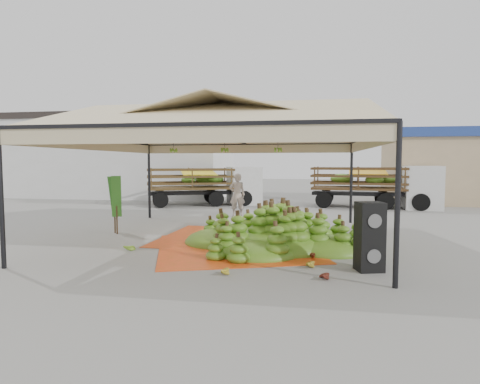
% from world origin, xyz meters
% --- Properties ---
extents(ground, '(90.00, 90.00, 0.00)m').
position_xyz_m(ground, '(0.00, 0.00, 0.00)').
color(ground, slate).
rests_on(ground, ground).
extents(canopy_tent, '(8.10, 8.10, 4.00)m').
position_xyz_m(canopy_tent, '(0.00, 0.00, 3.30)').
color(canopy_tent, black).
rests_on(canopy_tent, ground).
extents(building_white, '(14.30, 6.30, 5.40)m').
position_xyz_m(building_white, '(-10.00, 14.00, 2.71)').
color(building_white, silver).
rests_on(building_white, ground).
extents(building_tan, '(6.30, 5.30, 4.10)m').
position_xyz_m(building_tan, '(10.00, 13.00, 2.07)').
color(building_tan, tan).
rests_on(building_tan, ground).
extents(tarp_left, '(4.21, 4.03, 0.01)m').
position_xyz_m(tarp_left, '(0.10, 0.28, 0.01)').
color(tarp_left, '#DE4114').
rests_on(tarp_left, ground).
extents(tarp_right, '(5.12, 5.25, 0.01)m').
position_xyz_m(tarp_right, '(0.52, -1.13, 0.01)').
color(tarp_right, '#EE4116').
rests_on(tarp_right, ground).
extents(banana_heap, '(6.02, 5.30, 1.12)m').
position_xyz_m(banana_heap, '(1.59, -0.80, 0.56)').
color(banana_heap, '#4E7117').
rests_on(banana_heap, ground).
extents(hand_yellow_a, '(0.50, 0.43, 0.21)m').
position_xyz_m(hand_yellow_a, '(2.40, -2.84, 0.10)').
color(hand_yellow_a, '#AE8222').
rests_on(hand_yellow_a, ground).
extents(hand_yellow_b, '(0.53, 0.46, 0.21)m').
position_xyz_m(hand_yellow_b, '(0.69, -3.70, 0.10)').
color(hand_yellow_b, '#B59724').
rests_on(hand_yellow_b, ground).
extents(hand_red_a, '(0.49, 0.43, 0.19)m').
position_xyz_m(hand_red_a, '(2.68, -3.70, 0.10)').
color(hand_red_a, '#5D1E15').
rests_on(hand_red_a, ground).
extents(hand_red_b, '(0.53, 0.50, 0.19)m').
position_xyz_m(hand_red_b, '(2.44, -2.00, 0.09)').
color(hand_red_b, '#522512').
rests_on(hand_red_b, ground).
extents(hand_green, '(0.56, 0.54, 0.20)m').
position_xyz_m(hand_green, '(-2.16, -1.85, 0.10)').
color(hand_green, '#4D6F17').
rests_on(hand_green, ground).
extents(hanging_bunches, '(3.24, 0.24, 0.20)m').
position_xyz_m(hanging_bunches, '(0.08, -0.39, 2.62)').
color(hanging_bunches, '#3A7418').
rests_on(hanging_bunches, ground).
extents(speaker_stack, '(0.63, 0.58, 1.45)m').
position_xyz_m(speaker_stack, '(3.70, -2.87, 0.72)').
color(speaker_stack, black).
rests_on(speaker_stack, ground).
extents(banana_leaves, '(0.96, 1.36, 3.70)m').
position_xyz_m(banana_leaves, '(-3.70, 0.14, 0.00)').
color(banana_leaves, '#2A6C1C').
rests_on(banana_leaves, ground).
extents(vendor, '(0.75, 0.58, 1.82)m').
position_xyz_m(vendor, '(-0.52, 5.00, 0.91)').
color(vendor, gray).
rests_on(vendor, ground).
extents(truck_left, '(6.25, 4.11, 2.03)m').
position_xyz_m(truck_left, '(-2.85, 9.39, 1.25)').
color(truck_left, '#493518').
rests_on(truck_left, ground).
extents(truck_right, '(6.31, 2.67, 2.11)m').
position_xyz_m(truck_right, '(5.93, 9.58, 1.30)').
color(truck_right, '#4C3519').
rests_on(truck_right, ground).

